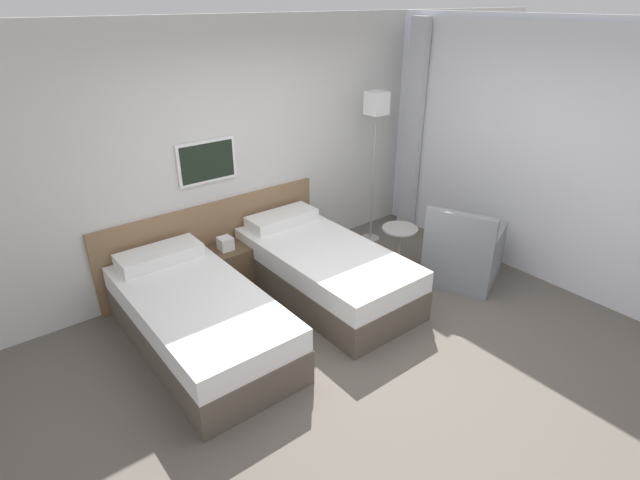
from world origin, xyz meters
The scene contains 9 objects.
ground_plane centered at (0.00, 0.00, 0.00)m, with size 16.00×16.00×0.00m, color #5B544C.
wall_headboard centered at (-0.03, 2.11, 1.30)m, with size 10.00×0.10×2.70m.
wall_window centered at (2.37, -0.10, 1.34)m, with size 0.21×4.58×2.70m.
bed_near_door centered at (-1.17, 1.04, 0.28)m, with size 0.99×2.02×0.66m.
bed_near_window centered at (0.26, 1.04, 0.28)m, with size 0.99×2.02×0.66m.
nightstand centered at (-0.45, 1.82, 0.23)m, with size 0.45×0.37×0.57m.
floor_lamp centered at (1.55, 1.69, 1.56)m, with size 0.24×0.24×1.87m.
side_table centered at (1.13, 0.81, 0.40)m, with size 0.39×0.39×0.59m.
armchair centered at (1.66, 0.34, 0.29)m, with size 1.02×0.97×0.89m.
Camera 1 is at (-2.59, -2.49, 2.84)m, focal length 28.00 mm.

